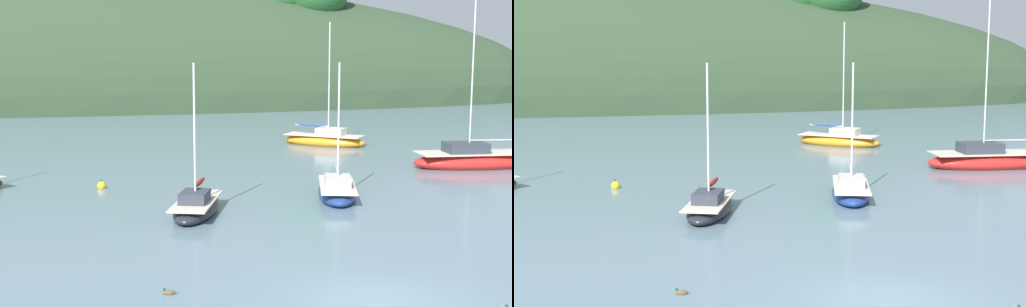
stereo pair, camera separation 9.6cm
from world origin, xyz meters
The scene contains 7 objects.
ground_plane centered at (0.00, 0.00, 0.00)m, with size 400.00×400.00×0.00m, color slate.
sailboat_black_sloop centered at (-4.04, 11.33, 0.33)m, with size 3.02×5.25×6.54m.
sailboat_teal_outer centered at (2.75, 13.55, 0.33)m, with size 2.93×5.48×6.48m.
sailboat_navy_dinghy centered at (12.96, 20.39, 0.44)m, with size 7.47×2.83×10.77m.
sailboat_blue_center centered at (6.87, 31.03, 0.38)m, with size 6.09×5.15×8.86m.
mooring_buoy_outer centered at (-8.21, 17.72, 0.12)m, with size 0.44×0.44×0.54m.
duck_trailing centered at (-5.69, 1.57, 0.05)m, with size 0.42×0.19×0.24m.
Camera 2 is at (-6.50, -18.52, 7.11)m, focal length 50.82 mm.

